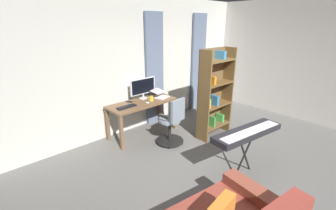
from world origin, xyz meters
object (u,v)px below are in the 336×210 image
Objects in this scene: office_chair at (172,123)px; cell_phone_face_up at (129,102)px; computer_mouse at (147,103)px; computer_monitor at (143,87)px; laptop at (160,95)px; mug_tea at (151,99)px; computer_keyboard at (127,107)px; bookshelf at (214,94)px; desk at (143,106)px; piano_keyboard at (247,133)px.

cell_phone_face_up is at bearing 103.67° from office_chair.
computer_mouse is at bearing 98.73° from cell_phone_face_up.
office_chair is 1.51× the size of computer_monitor.
laptop is at bearing 58.21° from office_chair.
mug_tea is (0.30, 0.05, -0.00)m from laptop.
computer_mouse is at bearing 0.27° from laptop.
bookshelf is (-1.51, 0.95, 0.17)m from computer_keyboard.
desk is 2.33× the size of computer_monitor.
computer_mouse is at bearing 96.03° from office_chair.
computer_keyboard reaches higher than cell_phone_face_up.
computer_mouse reaches higher than computer_keyboard.
desk is 3.74× the size of computer_keyboard.
desk is 0.44m from computer_keyboard.
computer_monitor is 6.35× the size of computer_mouse.
laptop is at bearing -169.89° from mug_tea.
computer_monitor reaches higher than computer_keyboard.
computer_monitor reaches higher than desk.
laptop is (-0.33, -0.72, 0.35)m from office_chair.
office_chair is 2.35× the size of laptop.
desk is 10.30× the size of cell_phone_face_up.
laptop reaches higher than cell_phone_face_up.
computer_keyboard is 2.76× the size of cell_phone_face_up.
laptop is 2.84× the size of cell_phone_face_up.
bookshelf is at bearing -23.91° from office_chair.
computer_monitor is 1.60× the size of computer_keyboard.
computer_mouse is at bearing 97.67° from desk.
laptop reaches higher than piano_keyboard.
office_chair is 1.07m from computer_monitor.
computer_mouse is (0.47, 0.13, -0.04)m from laptop.
computer_mouse is 0.69× the size of cell_phone_face_up.
computer_monitor reaches higher than computer_mouse.
computer_keyboard is (0.43, 0.06, 0.11)m from desk.
office_chair is at bearing 103.43° from computer_mouse.
bookshelf reaches higher than mug_tea.
computer_keyboard is 0.34m from cell_phone_face_up.
laptop is (-0.32, 0.20, -0.21)m from computer_monitor.
desk is at bearing -21.11° from mug_tea.
bookshelf reaches higher than computer_mouse.
piano_keyboard is (0.76, 1.22, -0.21)m from bookshelf.
laptop is at bearing -59.24° from bookshelf.
desk is 0.44m from computer_monitor.
laptop is at bearing -85.76° from piano_keyboard.
computer_monitor is 2.43m from piano_keyboard.
piano_keyboard is (-0.52, 2.43, -0.03)m from cell_phone_face_up.
computer_keyboard is at bearing 22.17° from computer_monitor.
office_chair is at bearing 88.06° from mug_tea.
office_chair reaches higher than piano_keyboard.
cell_phone_face_up reaches higher than desk.
desk is 11.06× the size of mug_tea.
computer_keyboard is at bearing -62.47° from piano_keyboard.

